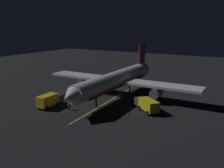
# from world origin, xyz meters

# --- Properties ---
(ground_plane) EXTENTS (180.00, 180.00, 0.20)m
(ground_plane) POSITION_xyz_m (0.00, 0.00, -0.10)
(ground_plane) COLOR black
(apron_guide_stripe) EXTENTS (2.36, 28.62, 0.01)m
(apron_guide_stripe) POSITION_xyz_m (-0.18, 4.00, 0.00)
(apron_guide_stripe) COLOR gold
(apron_guide_stripe) RESTS_ON ground_plane
(airliner) EXTENTS (37.76, 37.50, 11.51)m
(airliner) POSITION_xyz_m (0.01, -0.63, 4.00)
(airliner) COLOR silver
(airliner) RESTS_ON ground_plane
(baggage_truck) EXTENTS (2.50, 6.35, 2.60)m
(baggage_truck) POSITION_xyz_m (8.25, 12.97, 1.33)
(baggage_truck) COLOR gold
(baggage_truck) RESTS_ON ground_plane
(catering_truck) EXTENTS (6.40, 5.68, 2.41)m
(catering_truck) POSITION_xyz_m (-9.83, 5.38, 1.26)
(catering_truck) COLOR gold
(catering_truck) RESTS_ON ground_plane
(ground_crew_worker) EXTENTS (0.40, 0.40, 1.74)m
(ground_crew_worker) POSITION_xyz_m (3.50, 12.65, 0.89)
(ground_crew_worker) COLOR black
(ground_crew_worker) RESTS_ON ground_plane
(traffic_cone_near_left) EXTENTS (0.50, 0.50, 0.55)m
(traffic_cone_near_left) POSITION_xyz_m (-7.68, 9.34, 0.25)
(traffic_cone_near_left) COLOR #EA590F
(traffic_cone_near_left) RESTS_ON ground_plane
(traffic_cone_near_right) EXTENTS (0.50, 0.50, 0.55)m
(traffic_cone_near_right) POSITION_xyz_m (-8.00, 2.75, 0.25)
(traffic_cone_near_right) COLOR #EA590F
(traffic_cone_near_right) RESTS_ON ground_plane
(traffic_cone_under_wing) EXTENTS (0.50, 0.50, 0.55)m
(traffic_cone_under_wing) POSITION_xyz_m (8.83, 11.40, 0.25)
(traffic_cone_under_wing) COLOR #EA590F
(traffic_cone_under_wing) RESTS_ON ground_plane
(traffic_cone_far) EXTENTS (0.50, 0.50, 0.55)m
(traffic_cone_far) POSITION_xyz_m (4.71, 4.85, 0.25)
(traffic_cone_far) COLOR #EA590F
(traffic_cone_far) RESTS_ON ground_plane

